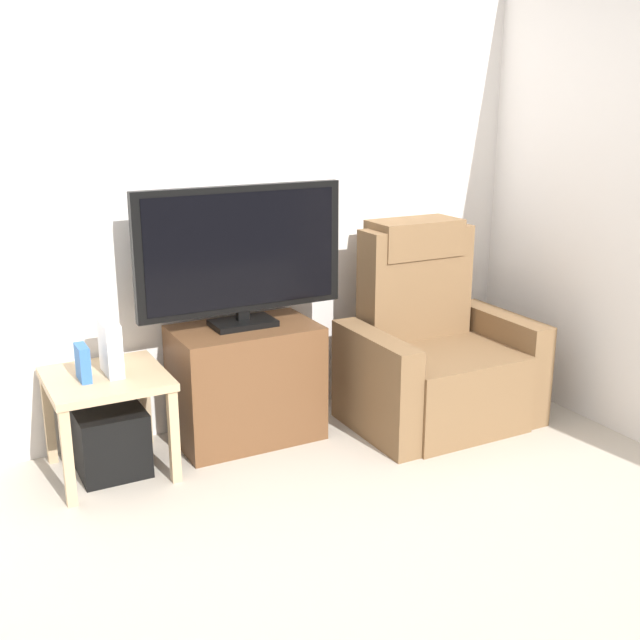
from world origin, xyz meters
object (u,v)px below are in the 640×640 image
tv_stand (246,383)px  game_console (110,348)px  recliner_armchair (434,353)px  book_upright (83,363)px  side_table (107,391)px  subwoofer_box (111,441)px  television (241,253)px

tv_stand → game_console: bearing=-176.2°
recliner_armchair → book_upright: (-1.84, 0.15, 0.20)m
tv_stand → recliner_armchair: bearing=-12.7°
side_table → book_upright: (-0.10, -0.02, 0.16)m
tv_stand → subwoofer_box: tv_stand is taller
side_table → book_upright: 0.19m
subwoofer_box → television: bearing=5.9°
recliner_armchair → side_table: size_ratio=2.00×
television → side_table: size_ratio=2.00×
subwoofer_box → game_console: size_ratio=1.26×
side_table → subwoofer_box: side_table is taller
tv_stand → television: television is taller
subwoofer_box → recliner_armchair: bearing=-5.7°
book_upright → game_console: 0.14m
television → subwoofer_box: 1.10m
television → book_upright: size_ratio=6.55×
subwoofer_box → book_upright: 0.43m
side_table → television: bearing=5.9°
side_table → subwoofer_box: (-0.00, 0.00, -0.25)m
recliner_armchair → television: bearing=166.5°
television → recliner_armchair: (1.02, -0.25, -0.61)m
recliner_armchair → game_console: size_ratio=4.31×
tv_stand → game_console: (-0.69, -0.05, 0.31)m
side_table → tv_stand: bearing=4.4°
side_table → book_upright: book_upright is taller
book_upright → television: bearing=6.6°
television → book_upright: (-0.82, -0.09, -0.41)m
television → recliner_armchair: television is taller
tv_stand → recliner_armchair: recliner_armchair is taller
side_table → subwoofer_box: bearing=180.0°
tv_stand → game_console: game_console is taller
side_table → subwoofer_box: size_ratio=1.71×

